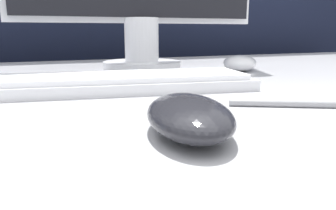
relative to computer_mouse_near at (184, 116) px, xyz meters
The scene contains 5 objects.
partition_panel 0.92m from the computer_mouse_near, 89.74° to the left, with size 5.00×0.03×1.30m.
computer_mouse_near is the anchor object (origin of this frame).
keyboard 0.23m from the computer_mouse_near, 91.80° to the left, with size 0.43×0.18×0.02m.
computer_mouse_far 0.48m from the computer_mouse_near, 50.82° to the left, with size 0.13×0.14×0.03m.
pen 0.17m from the computer_mouse_near, 14.96° to the left, with size 0.14×0.08×0.01m.
Camera 1 is at (-0.12, -0.44, 0.86)m, focal length 35.00 mm.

